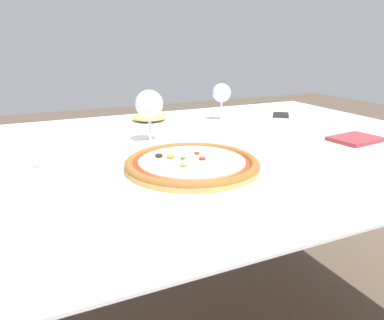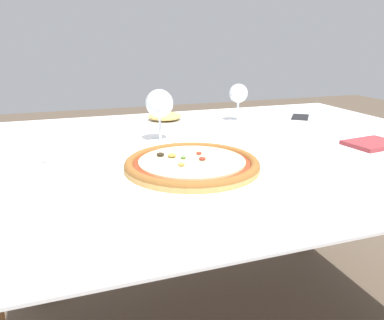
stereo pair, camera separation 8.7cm
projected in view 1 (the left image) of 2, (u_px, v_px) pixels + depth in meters
dining_table at (224, 166)px, 1.15m from camera, size 1.44×1.13×0.73m
pizza_plate at (192, 165)px, 0.87m from camera, size 0.33×0.33×0.04m
fork at (39, 172)px, 0.87m from camera, size 0.05×0.17×0.00m
wine_glass_far_left at (149, 105)px, 1.11m from camera, size 0.08×0.08×0.16m
wine_glass_far_right at (222, 94)px, 1.42m from camera, size 0.07×0.07×0.14m
cell_phone at (281, 116)px, 1.50m from camera, size 0.14×0.16×0.01m
side_plate at (149, 119)px, 1.39m from camera, size 0.22×0.22×0.04m
napkin_folded at (355, 139)px, 1.15m from camera, size 0.16×0.13×0.01m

